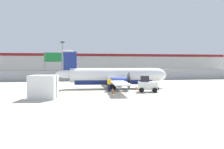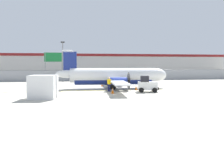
% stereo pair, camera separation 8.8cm
% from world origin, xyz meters
% --- Properties ---
extents(ground_plane, '(140.00, 140.00, 0.01)m').
position_xyz_m(ground_plane, '(0.00, 2.00, 0.00)').
color(ground_plane, '#B7B2A3').
extents(perimeter_fence, '(98.00, 0.10, 2.10)m').
position_xyz_m(perimeter_fence, '(0.00, 18.00, 1.12)').
color(perimeter_fence, gray).
rests_on(perimeter_fence, ground).
extents(parking_lot_strip, '(98.00, 17.00, 0.12)m').
position_xyz_m(parking_lot_strip, '(0.00, 29.50, 0.06)').
color(parking_lot_strip, '#38383A').
rests_on(parking_lot_strip, ground).
extents(background_building, '(91.00, 8.10, 6.50)m').
position_xyz_m(background_building, '(0.00, 47.99, 3.26)').
color(background_building, beige).
rests_on(background_building, ground).
extents(commuter_airplane, '(14.85, 16.07, 4.92)m').
position_xyz_m(commuter_airplane, '(-0.06, 4.15, 1.60)').
color(commuter_airplane, white).
rests_on(commuter_airplane, ground).
extents(baggage_tug, '(2.51, 1.78, 1.88)m').
position_xyz_m(baggage_tug, '(2.92, -0.18, 0.86)').
color(baggage_tug, silver).
rests_on(baggage_tug, ground).
extents(ground_crew_worker, '(0.48, 0.48, 1.70)m').
position_xyz_m(ground_crew_worker, '(-1.38, 0.90, 0.95)').
color(ground_crew_worker, '#191E4C').
rests_on(ground_crew_worker, ground).
extents(cargo_container, '(2.68, 2.34, 2.20)m').
position_xyz_m(cargo_container, '(-8.26, -3.24, 1.10)').
color(cargo_container, silver).
rests_on(cargo_container, ground).
extents(traffic_cone_near_left, '(0.36, 0.36, 0.64)m').
position_xyz_m(traffic_cone_near_left, '(2.17, 1.82, 0.31)').
color(traffic_cone_near_left, orange).
rests_on(traffic_cone_near_left, ground).
extents(traffic_cone_near_right, '(0.36, 0.36, 0.64)m').
position_xyz_m(traffic_cone_near_right, '(-1.25, -0.84, 0.31)').
color(traffic_cone_near_right, orange).
rests_on(traffic_cone_near_right, ground).
extents(traffic_cone_far_left, '(0.36, 0.36, 0.64)m').
position_xyz_m(traffic_cone_far_left, '(-1.47, 7.11, 0.31)').
color(traffic_cone_far_left, orange).
rests_on(traffic_cone_far_left, ground).
extents(parked_car_0, '(4.24, 2.09, 1.58)m').
position_xyz_m(parked_car_0, '(-14.51, 27.05, 0.89)').
color(parked_car_0, silver).
rests_on(parked_car_0, parking_lot_strip).
extents(parked_car_1, '(4.28, 2.17, 1.58)m').
position_xyz_m(parked_car_1, '(-9.27, 34.27, 0.89)').
color(parked_car_1, gray).
rests_on(parked_car_1, parking_lot_strip).
extents(parked_car_2, '(4.36, 2.35, 1.58)m').
position_xyz_m(parked_car_2, '(-2.31, 33.46, 0.89)').
color(parked_car_2, navy).
rests_on(parked_car_2, parking_lot_strip).
extents(parked_car_3, '(4.22, 2.03, 1.58)m').
position_xyz_m(parked_car_3, '(3.71, 25.96, 0.89)').
color(parked_car_3, gray).
rests_on(parked_car_3, parking_lot_strip).
extents(parked_car_4, '(4.23, 2.05, 1.58)m').
position_xyz_m(parked_car_4, '(8.33, 30.05, 0.89)').
color(parked_car_4, slate).
rests_on(parked_car_4, parking_lot_strip).
extents(parked_car_5, '(4.39, 2.45, 1.58)m').
position_xyz_m(parked_car_5, '(13.76, 24.28, 0.89)').
color(parked_car_5, red).
rests_on(parked_car_5, parking_lot_strip).
extents(apron_light_pole, '(0.70, 0.30, 7.27)m').
position_xyz_m(apron_light_pole, '(-7.53, 15.69, 4.30)').
color(apron_light_pole, slate).
rests_on(apron_light_pole, ground).
extents(highway_sign, '(3.60, 0.14, 5.50)m').
position_xyz_m(highway_sign, '(-9.54, 19.90, 4.14)').
color(highway_sign, slate).
rests_on(highway_sign, ground).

